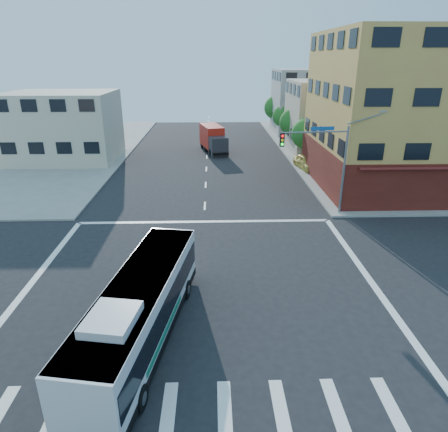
{
  "coord_description": "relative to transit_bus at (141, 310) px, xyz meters",
  "views": [
    {
      "loc": [
        0.65,
        -18.74,
        11.71
      ],
      "look_at": [
        1.37,
        4.73,
        2.35
      ],
      "focal_mm": 32.0,
      "sensor_mm": 36.0,
      "label": 1
    }
  ],
  "objects": [
    {
      "name": "street_tree_d",
      "position": [
        14.38,
        56.14,
        2.25
      ],
      "size": [
        4.0,
        4.0,
        6.03
      ],
      "color": "#372414",
      "rests_on": "ground"
    },
    {
      "name": "street_tree_c",
      "position": [
        14.38,
        48.14,
        1.83
      ],
      "size": [
        3.4,
        3.4,
        5.29
      ],
      "color": "#372414",
      "rests_on": "ground"
    },
    {
      "name": "signal_mast_ne",
      "position": [
        11.56,
        14.84,
        3.35
      ],
      "size": [
        7.91,
        1.13,
        8.07
      ],
      "color": "slate",
      "rests_on": "ground"
    },
    {
      "name": "box_truck",
      "position": [
        3.34,
        38.16,
        -0.01
      ],
      "size": [
        3.83,
        7.7,
        3.33
      ],
      "rotation": [
        0.0,
        0.0,
        0.24
      ],
      "color": "#29292F",
      "rests_on": "ground"
    },
    {
      "name": "ground",
      "position": [
        2.48,
        4.22,
        -1.63
      ],
      "size": [
        120.0,
        120.0,
        0.0
      ],
      "primitive_type": "plane",
      "color": "black",
      "rests_on": "ground"
    },
    {
      "name": "building_east_near",
      "position": [
        19.46,
        38.2,
        2.88
      ],
      "size": [
        12.06,
        10.06,
        9.0
      ],
      "color": "#BDA990",
      "rests_on": "ground"
    },
    {
      "name": "street_tree_a",
      "position": [
        14.38,
        32.14,
        1.96
      ],
      "size": [
        3.6,
        3.6,
        5.53
      ],
      "color": "#372414",
      "rests_on": "ground"
    },
    {
      "name": "transit_bus",
      "position": [
        0.0,
        0.0,
        0.0
      ],
      "size": [
        4.26,
        11.48,
        3.33
      ],
      "rotation": [
        0.0,
        0.0,
        -0.17
      ],
      "color": "black",
      "rests_on": "ground"
    },
    {
      "name": "street_tree_b",
      "position": [
        14.38,
        40.14,
        2.12
      ],
      "size": [
        3.8,
        3.8,
        5.79
      ],
      "color": "#372414",
      "rests_on": "ground"
    },
    {
      "name": "building_east_far",
      "position": [
        19.46,
        52.2,
        3.38
      ],
      "size": [
        12.06,
        10.06,
        10.0
      ],
      "color": "#9B9B96",
      "rests_on": "ground"
    },
    {
      "name": "corner_building_ne",
      "position": [
        22.46,
        22.7,
        4.26
      ],
      "size": [
        18.1,
        15.44,
        14.0
      ],
      "color": "gold",
      "rests_on": "ground"
    },
    {
      "name": "building_west",
      "position": [
        -14.54,
        34.2,
        2.38
      ],
      "size": [
        12.06,
        10.06,
        8.0
      ],
      "color": "beige",
      "rests_on": "ground"
    },
    {
      "name": "parked_car",
      "position": [
        13.77,
        28.83,
        -0.82
      ],
      "size": [
        2.65,
        4.99,
        1.62
      ],
      "primitive_type": "imported",
      "rotation": [
        0.0,
        0.0,
        0.16
      ],
      "color": "#E0C953",
      "rests_on": "ground"
    }
  ]
}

